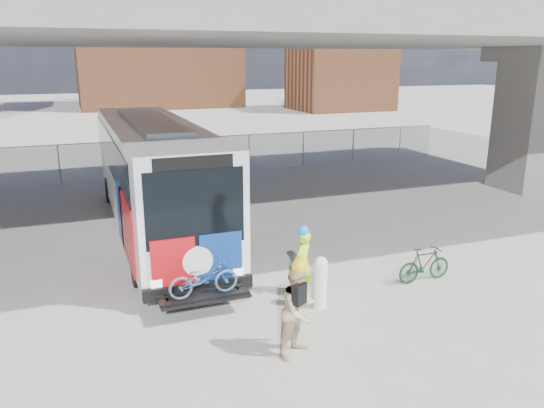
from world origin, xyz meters
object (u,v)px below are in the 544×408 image
cyclist_tan (299,310)px  cyclist_hivis (303,261)px  bus (153,168)px  bike_parked (424,265)px  bollard (320,280)px

cyclist_tan → cyclist_hivis: bearing=35.0°
bus → bike_parked: size_ratio=8.45×
bollard → cyclist_hivis: size_ratio=0.70×
bus → bike_parked: bus is taller
bollard → cyclist_tan: bearing=-127.6°
bus → bollard: 7.72m
bus → cyclist_tan: 8.94m
bus → bike_parked: bearing=-49.9°
bike_parked → cyclist_hivis: bearing=81.4°
cyclist_hivis → bike_parked: cyclist_hivis is taller
bus → bollard: size_ratio=10.51×
bus → bollard: (2.58, -7.13, -1.45)m
bollard → cyclist_tan: 2.08m
bus → cyclist_tan: (1.32, -8.76, -1.19)m
cyclist_tan → bike_parked: 4.84m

